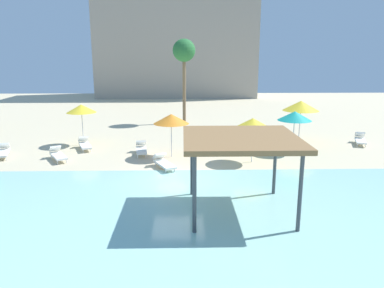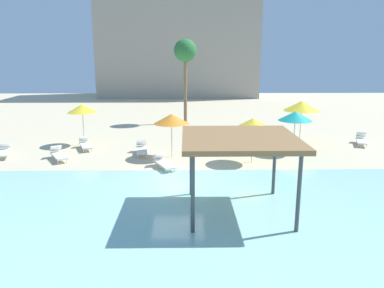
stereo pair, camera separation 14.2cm
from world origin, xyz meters
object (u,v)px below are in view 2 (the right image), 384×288
(beach_umbrella_orange_4, at_px, (171,119))
(palm_tree_1, at_px, (185,53))
(beach_umbrella_yellow_0, at_px, (82,108))
(lounge_chair_2, at_px, (86,144))
(beach_umbrella_yellow_2, at_px, (253,123))
(lounge_chair_0, at_px, (142,148))
(shade_pavilion, at_px, (240,141))
(lounge_chair_3, at_px, (58,154))
(beach_umbrella_teal_3, at_px, (295,116))
(lounge_chair_5, at_px, (4,151))
(beach_umbrella_yellow_1, at_px, (302,106))
(lounge_chair_4, at_px, (163,162))
(lounge_chair_6, at_px, (361,139))

(beach_umbrella_orange_4, xyz_separation_m, palm_tree_1, (0.79, 11.09, 3.67))
(beach_umbrella_yellow_0, relative_size, lounge_chair_2, 1.35)
(beach_umbrella_yellow_2, height_order, lounge_chair_0, beach_umbrella_yellow_2)
(shade_pavilion, height_order, lounge_chair_2, shade_pavilion)
(lounge_chair_2, xyz_separation_m, lounge_chair_3, (-0.91, -2.45, 0.00))
(beach_umbrella_teal_3, relative_size, lounge_chair_5, 1.27)
(beach_umbrella_yellow_1, xyz_separation_m, lounge_chair_4, (-8.89, -5.77, -2.16))
(beach_umbrella_yellow_2, distance_m, lounge_chair_5, 14.47)
(lounge_chair_2, bearing_deg, palm_tree_1, 123.54)
(lounge_chair_3, distance_m, lounge_chair_6, 19.18)
(shade_pavilion, xyz_separation_m, lounge_chair_3, (-9.22, 7.36, -2.43))
(shade_pavilion, bearing_deg, lounge_chair_5, 147.30)
(beach_umbrella_yellow_2, xyz_separation_m, lounge_chair_6, (7.99, 4.08, -1.87))
(beach_umbrella_yellow_2, height_order, palm_tree_1, palm_tree_1)
(shade_pavilion, relative_size, lounge_chair_3, 2.17)
(lounge_chair_3, bearing_deg, lounge_chair_6, 69.14)
(beach_umbrella_yellow_1, distance_m, lounge_chair_2, 14.30)
(shade_pavilion, xyz_separation_m, beach_umbrella_yellow_1, (5.74, 11.39, -0.27))
(lounge_chair_6, bearing_deg, beach_umbrella_orange_4, -56.80)
(lounge_chair_2, relative_size, lounge_chair_5, 1.00)
(palm_tree_1, bearing_deg, lounge_chair_5, -134.44)
(beach_umbrella_yellow_1, distance_m, lounge_chair_5, 18.77)
(lounge_chair_2, xyz_separation_m, lounge_chair_4, (5.16, -4.19, 0.00))
(lounge_chair_3, height_order, lounge_chair_4, same)
(beach_umbrella_teal_3, distance_m, lounge_chair_2, 13.05)
(lounge_chair_4, bearing_deg, lounge_chair_3, -130.96)
(shade_pavilion, height_order, beach_umbrella_teal_3, shade_pavilion)
(lounge_chair_6, bearing_deg, beach_umbrella_yellow_1, -79.53)
(lounge_chair_4, relative_size, lounge_chair_5, 0.99)
(beach_umbrella_yellow_0, bearing_deg, beach_umbrella_teal_3, -9.67)
(lounge_chair_6, bearing_deg, palm_tree_1, -104.99)
(beach_umbrella_orange_4, distance_m, lounge_chair_4, 2.94)
(lounge_chair_3, bearing_deg, beach_umbrella_yellow_0, 140.48)
(beach_umbrella_yellow_2, xyz_separation_m, beach_umbrella_orange_4, (-4.46, 1.18, 0.05))
(beach_umbrella_yellow_1, bearing_deg, beach_umbrella_teal_3, -113.74)
(beach_umbrella_orange_4, height_order, lounge_chair_4, beach_umbrella_orange_4)
(beach_umbrella_yellow_1, height_order, lounge_chair_2, beach_umbrella_yellow_1)
(beach_umbrella_yellow_0, xyz_separation_m, lounge_chair_2, (0.37, -1.13, -2.08))
(beach_umbrella_yellow_1, relative_size, lounge_chair_4, 1.43)
(lounge_chair_5, distance_m, palm_tree_1, 16.15)
(beach_umbrella_yellow_1, bearing_deg, lounge_chair_4, -147.03)
(beach_umbrella_orange_4, bearing_deg, lounge_chair_5, 178.40)
(beach_umbrella_teal_3, bearing_deg, lounge_chair_5, -178.02)
(beach_umbrella_orange_4, relative_size, lounge_chair_6, 1.28)
(lounge_chair_6, bearing_deg, lounge_chair_0, -61.29)
(lounge_chair_0, bearing_deg, lounge_chair_6, 91.20)
(beach_umbrella_yellow_1, xyz_separation_m, lounge_chair_0, (-10.37, -2.83, -2.16))
(lounge_chair_5, bearing_deg, lounge_chair_6, 78.83)
(beach_umbrella_teal_3, relative_size, beach_umbrella_orange_4, 1.00)
(lounge_chair_3, bearing_deg, shade_pavilion, 20.43)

